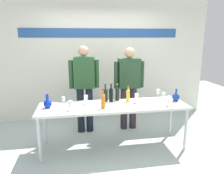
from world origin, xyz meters
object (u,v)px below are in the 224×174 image
(wine_glass_right_2, at_px, (168,101))
(wine_glass_right_0, at_px, (137,96))
(wine_glass_left_0, at_px, (70,103))
(display_table, at_px, (114,108))
(presenter_left, at_px, (84,84))
(wine_bottle_3, at_px, (117,93))
(wine_glass_right_1, at_px, (158,92))
(wine_glass_left_1, at_px, (63,99))
(presenter_right, at_px, (129,83))
(wine_bottle_2, at_px, (103,100))
(wine_glass_left_2, at_px, (86,98))
(wine_bottle_0, at_px, (111,94))
(wine_bottle_1, at_px, (105,94))
(decanter_blue_right, at_px, (176,97))
(wine_glass_right_4, at_px, (164,94))
(wine_bottle_4, at_px, (128,95))
(decanter_blue_left, at_px, (48,103))
(wine_glass_right_3, at_px, (169,98))

(wine_glass_right_2, bearing_deg, wine_glass_right_0, 146.60)
(wine_glass_left_0, bearing_deg, wine_glass_right_2, -2.71)
(display_table, xyz_separation_m, presenter_left, (-0.45, 0.73, 0.27))
(wine_bottle_3, relative_size, wine_glass_right_1, 1.82)
(wine_bottle_3, relative_size, wine_glass_left_1, 2.29)
(presenter_right, bearing_deg, wine_bottle_2, -126.53)
(wine_glass_left_2, xyz_separation_m, wine_glass_right_1, (1.35, 0.14, 0.01))
(wine_bottle_0, distance_m, wine_bottle_1, 0.10)
(presenter_left, bearing_deg, wine_glass_right_1, -18.62)
(wine_bottle_1, bearing_deg, decanter_blue_right, -8.49)
(wine_glass_right_2, bearing_deg, presenter_right, 114.33)
(wine_bottle_1, bearing_deg, wine_glass_right_4, -2.60)
(wine_glass_right_2, bearing_deg, wine_glass_left_0, 177.29)
(wine_glass_right_2, bearing_deg, display_table, 166.06)
(presenter_left, xyz_separation_m, presenter_right, (0.90, 0.00, -0.01))
(wine_bottle_2, bearing_deg, wine_glass_left_1, 153.86)
(wine_bottle_3, bearing_deg, wine_glass_right_1, 1.59)
(wine_glass_left_1, bearing_deg, presenter_left, 55.58)
(wine_glass_left_0, distance_m, wine_glass_right_2, 1.59)
(wine_glass_right_2, bearing_deg, wine_glass_right_1, 87.76)
(presenter_left, height_order, wine_glass_left_2, presenter_left)
(wine_bottle_4, height_order, wine_glass_right_4, wine_bottle_4)
(presenter_right, distance_m, wine_glass_right_2, 1.05)
(presenter_right, height_order, wine_glass_right_4, presenter_right)
(wine_bottle_3, xyz_separation_m, wine_glass_left_2, (-0.57, -0.12, -0.02))
(wine_bottle_2, xyz_separation_m, wine_glass_right_0, (0.62, 0.22, -0.02))
(presenter_right, xyz_separation_m, wine_bottle_0, (-0.45, -0.52, -0.06))
(decanter_blue_right, height_order, wine_glass_right_1, decanter_blue_right)
(display_table, bearing_deg, decanter_blue_left, 177.72)
(wine_glass_right_4, bearing_deg, presenter_left, 158.66)
(wine_glass_left_0, bearing_deg, wine_bottle_1, 31.51)
(wine_glass_left_2, bearing_deg, wine_glass_right_0, -3.80)
(wine_bottle_2, relative_size, wine_glass_left_1, 2.43)
(decanter_blue_right, relative_size, wine_bottle_4, 0.80)
(wine_bottle_0, bearing_deg, wine_glass_left_0, -153.14)
(decanter_blue_right, relative_size, wine_bottle_3, 0.74)
(wine_glass_left_1, relative_size, wine_glass_right_2, 0.99)
(wine_glass_left_0, relative_size, wine_glass_right_1, 0.94)
(wine_bottle_3, relative_size, wine_glass_right_3, 2.03)
(wine_bottle_0, bearing_deg, decanter_blue_right, -8.47)
(wine_glass_right_0, bearing_deg, presenter_right, 87.79)
(display_table, relative_size, decanter_blue_left, 10.91)
(wine_bottle_2, height_order, wine_bottle_4, wine_bottle_2)
(wine_bottle_4, bearing_deg, wine_glass_left_0, -163.00)
(wine_glass_left_2, height_order, wine_glass_right_4, wine_glass_left_2)
(presenter_right, height_order, wine_bottle_4, presenter_right)
(wine_bottle_4, xyz_separation_m, wine_glass_right_3, (0.63, -0.29, -0.01))
(presenter_left, xyz_separation_m, wine_bottle_4, (0.74, -0.57, -0.09))
(wine_glass_right_0, relative_size, wine_glass_right_4, 1.20)
(wine_bottle_2, height_order, wine_glass_right_3, wine_bottle_2)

